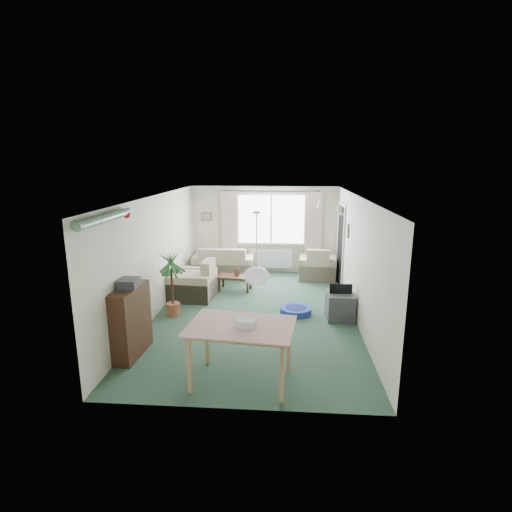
# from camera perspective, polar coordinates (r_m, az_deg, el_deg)

# --- Properties ---
(ground) EXTENTS (6.50, 6.50, 0.00)m
(ground) POSITION_cam_1_polar(r_m,az_deg,el_deg) (8.29, -0.16, -8.24)
(ground) COLOR #2A4735
(window) EXTENTS (1.80, 0.03, 1.30)m
(window) POSITION_cam_1_polar(r_m,az_deg,el_deg) (11.03, 2.18, 5.28)
(window) COLOR white
(curtain_rod) EXTENTS (2.60, 0.03, 0.03)m
(curtain_rod) POSITION_cam_1_polar(r_m,az_deg,el_deg) (10.87, 2.20, 9.24)
(curtain_rod) COLOR black
(curtain_left) EXTENTS (0.45, 0.08, 2.00)m
(curtain_left) POSITION_cam_1_polar(r_m,az_deg,el_deg) (11.07, -3.82, 4.08)
(curtain_left) COLOR beige
(curtain_right) EXTENTS (0.45, 0.08, 2.00)m
(curtain_right) POSITION_cam_1_polar(r_m,az_deg,el_deg) (10.99, 8.17, 3.91)
(curtain_right) COLOR beige
(radiator) EXTENTS (1.20, 0.10, 0.55)m
(radiator) POSITION_cam_1_polar(r_m,az_deg,el_deg) (11.20, 2.12, -0.33)
(radiator) COLOR white
(doorway) EXTENTS (0.03, 0.95, 2.00)m
(doorway) POSITION_cam_1_polar(r_m,az_deg,el_deg) (10.19, 12.02, 1.46)
(doorway) COLOR black
(pendant_lamp) EXTENTS (0.36, 0.36, 0.36)m
(pendant_lamp) POSITION_cam_1_polar(r_m,az_deg,el_deg) (5.62, 0.06, -2.90)
(pendant_lamp) COLOR white
(tinsel_garland) EXTENTS (1.60, 1.60, 0.12)m
(tinsel_garland) POSITION_cam_1_polar(r_m,az_deg,el_deg) (5.99, -20.68, 5.08)
(tinsel_garland) COLOR #196626
(bauble_cluster_a) EXTENTS (0.20, 0.20, 0.20)m
(bauble_cluster_a) POSITION_cam_1_polar(r_m,az_deg,el_deg) (8.65, 9.00, 7.69)
(bauble_cluster_a) COLOR silver
(bauble_cluster_b) EXTENTS (0.20, 0.20, 0.20)m
(bauble_cluster_b) POSITION_cam_1_polar(r_m,az_deg,el_deg) (7.50, 12.02, 6.70)
(bauble_cluster_b) COLOR silver
(wall_picture_back) EXTENTS (0.28, 0.03, 0.22)m
(wall_picture_back) POSITION_cam_1_polar(r_m,az_deg,el_deg) (11.23, -7.08, 5.59)
(wall_picture_back) COLOR brown
(wall_picture_right) EXTENTS (0.03, 0.24, 0.30)m
(wall_picture_right) POSITION_cam_1_polar(r_m,az_deg,el_deg) (9.12, 12.97, 3.54)
(wall_picture_right) COLOR brown
(sofa) EXTENTS (1.63, 0.87, 0.81)m
(sofa) POSITION_cam_1_polar(r_m,az_deg,el_deg) (10.89, -4.66, -0.73)
(sofa) COLOR beige
(sofa) RESTS_ON ground
(armchair_corner) EXTENTS (1.01, 0.97, 0.84)m
(armchair_corner) POSITION_cam_1_polar(r_m,az_deg,el_deg) (10.77, 8.82, -0.92)
(armchair_corner) COLOR beige
(armchair_corner) RESTS_ON ground
(armchair_left) EXTENTS (0.99, 1.04, 0.89)m
(armchair_left) POSITION_cam_1_polar(r_m,az_deg,el_deg) (9.22, -9.06, -3.22)
(armchair_left) COLOR beige
(armchair_left) RESTS_ON ground
(coffee_table) EXTENTS (0.84, 0.53, 0.36)m
(coffee_table) POSITION_cam_1_polar(r_m,az_deg,el_deg) (9.71, -3.00, -3.86)
(coffee_table) COLOR black
(coffee_table) RESTS_ON ground
(photo_frame) EXTENTS (0.12, 0.02, 0.16)m
(photo_frame) POSITION_cam_1_polar(r_m,az_deg,el_deg) (9.68, -2.74, -2.31)
(photo_frame) COLOR #53322B
(photo_frame) RESTS_ON coffee_table
(bookshelf) EXTENTS (0.37, 0.95, 1.14)m
(bookshelf) POSITION_cam_1_polar(r_m,az_deg,el_deg) (6.74, -17.48, -8.93)
(bookshelf) COLOR black
(bookshelf) RESTS_ON ground
(hifi_box) EXTENTS (0.30, 0.36, 0.14)m
(hifi_box) POSITION_cam_1_polar(r_m,az_deg,el_deg) (6.53, -17.71, -3.72)
(hifi_box) COLOR #343237
(hifi_box) RESTS_ON bookshelf
(houseplant) EXTENTS (0.74, 0.74, 1.38)m
(houseplant) POSITION_cam_1_polar(r_m,az_deg,el_deg) (8.16, -11.92, -3.74)
(houseplant) COLOR #22652A
(houseplant) RESTS_ON ground
(dining_table) EXTENTS (1.44, 1.04, 0.84)m
(dining_table) POSITION_cam_1_polar(r_m,az_deg,el_deg) (5.76, -2.11, -13.88)
(dining_table) COLOR #987252
(dining_table) RESTS_ON ground
(gift_box) EXTENTS (0.30, 0.26, 0.12)m
(gift_box) POSITION_cam_1_polar(r_m,az_deg,el_deg) (5.51, -1.50, -9.66)
(gift_box) COLOR white
(gift_box) RESTS_ON dining_table
(tv_cube) EXTENTS (0.54, 0.59, 0.52)m
(tv_cube) POSITION_cam_1_polar(r_m,az_deg,el_deg) (8.13, 11.90, -7.02)
(tv_cube) COLOR #3D3D42
(tv_cube) RESTS_ON ground
(pet_bed) EXTENTS (0.67, 0.67, 0.13)m
(pet_bed) POSITION_cam_1_polar(r_m,az_deg,el_deg) (8.33, 5.70, -7.74)
(pet_bed) COLOR navy
(pet_bed) RESTS_ON ground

